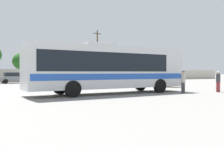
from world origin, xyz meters
The scene contains 10 objects.
ground_plane centered at (0.00, 10.00, 0.00)m, with size 300.00×300.00×0.00m, color gray.
perimeter_wall centered at (0.00, 24.68, 1.01)m, with size 80.00×0.30×2.03m, color #B2AD9E.
coach_bus_silver_blue centered at (-0.89, -0.26, 1.91)m, with size 12.07×3.11×3.58m.
attendant_by_bus_door centered at (4.40, -2.29, 0.93)m, with size 0.42×0.42×1.62m.
passenger_waiting_on_apron centered at (7.37, -2.97, 0.93)m, with size 0.46×0.46×1.64m.
vendor_umbrella_near_gate_orange centered at (8.43, 4.20, 1.90)m, with size 2.01×2.01×2.23m.
parked_car_second_grey centered at (-5.10, 20.77, 0.80)m, with size 4.17×2.19×1.51m.
utility_pole_near centered at (10.12, 26.19, 4.88)m, with size 1.79×0.47×9.38m.
roadside_tree_midright centered at (-2.39, 31.65, 3.55)m, with size 3.78×3.78×5.17m.
roadside_tree_right centered at (10.52, 29.83, 4.76)m, with size 4.21×4.21×6.57m.
Camera 1 is at (-8.84, -16.21, 1.55)m, focal length 39.68 mm.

